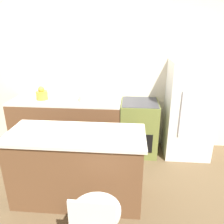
% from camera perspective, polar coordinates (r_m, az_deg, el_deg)
% --- Properties ---
extents(ground_plane, '(14.00, 14.00, 0.00)m').
position_cam_1_polar(ground_plane, '(3.86, -8.28, -11.81)').
color(ground_plane, brown).
extents(wall_back, '(8.00, 0.06, 2.60)m').
position_cam_1_polar(wall_back, '(4.00, -7.08, 9.58)').
color(wall_back, beige).
rests_on(wall_back, ground_plane).
extents(back_counter, '(1.90, 0.63, 0.93)m').
position_cam_1_polar(back_counter, '(4.00, -11.56, -3.31)').
color(back_counter, brown).
rests_on(back_counter, ground_plane).
extents(kitchen_island, '(1.64, 0.69, 0.92)m').
position_cam_1_polar(kitchen_island, '(2.84, -8.98, -13.83)').
color(kitchen_island, brown).
rests_on(kitchen_island, ground_plane).
extents(oven_range, '(0.62, 0.64, 0.93)m').
position_cam_1_polar(oven_range, '(3.85, 7.00, -3.99)').
color(oven_range, olive).
rests_on(oven_range, ground_plane).
extents(refrigerator, '(0.73, 0.65, 1.62)m').
position_cam_1_polar(refrigerator, '(3.85, 19.49, 0.50)').
color(refrigerator, silver).
rests_on(refrigerator, ground_plane).
extents(stool_chair, '(0.45, 0.45, 0.81)m').
position_cam_1_polar(stool_chair, '(2.25, -4.21, -27.24)').
color(stool_chair, '#B7B7BC').
rests_on(stool_chair, ground_plane).
extents(kettle, '(0.20, 0.20, 0.23)m').
position_cam_1_polar(kettle, '(3.95, -17.87, 4.44)').
color(kettle, '#B29333').
rests_on(kettle, back_counter).
extents(mixing_bowl, '(0.28, 0.28, 0.10)m').
position_cam_1_polar(mixing_bowl, '(3.73, -6.63, 3.75)').
color(mixing_bowl, beige).
rests_on(mixing_bowl, back_counter).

